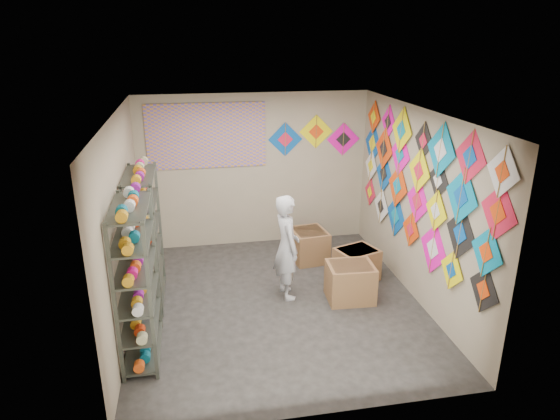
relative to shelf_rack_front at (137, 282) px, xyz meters
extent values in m
plane|color=#282623|center=(1.78, 0.85, -0.95)|extent=(4.50, 4.50, 0.00)
plane|color=tan|center=(1.78, 3.10, 0.40)|extent=(4.00, 0.00, 4.00)
plane|color=tan|center=(1.78, -1.40, 0.40)|extent=(4.00, 0.00, 4.00)
plane|color=tan|center=(-0.22, 0.85, 0.40)|extent=(0.00, 4.50, 4.50)
plane|color=tan|center=(3.78, 0.85, 0.40)|extent=(0.00, 4.50, 4.50)
plane|color=#676057|center=(1.78, 0.85, 1.75)|extent=(4.50, 4.50, 0.00)
cube|color=#4C5147|center=(0.00, 0.00, 0.00)|extent=(0.40, 1.10, 1.90)
cube|color=#4C5147|center=(0.00, 1.30, 0.00)|extent=(0.40, 1.10, 1.90)
cylinder|color=#F9118A|center=(0.00, -0.48, 0.09)|extent=(0.12, 0.10, 0.12)
cylinder|color=#FF5817|center=(0.00, -0.29, 0.09)|extent=(0.12, 0.10, 0.12)
cylinder|color=orange|center=(0.00, -0.10, 0.09)|extent=(0.12, 0.10, 0.12)
cylinder|color=white|center=(0.00, 0.10, 0.09)|extent=(0.12, 0.10, 0.12)
cylinder|color=red|center=(0.00, 0.29, 0.09)|extent=(0.12, 0.10, 0.12)
cylinder|color=#8B1692|center=(0.00, 0.48, 0.09)|extent=(0.12, 0.10, 0.12)
cylinder|color=#C7C48C|center=(0.00, 0.82, 0.09)|extent=(0.12, 0.10, 0.12)
cylinder|color=#0C6885|center=(0.00, 1.01, 0.09)|extent=(0.12, 0.10, 0.12)
cylinder|color=#F9118A|center=(0.00, 1.20, 0.09)|extent=(0.12, 0.10, 0.12)
cylinder|color=#FF5817|center=(0.00, 1.40, 0.09)|extent=(0.12, 0.10, 0.12)
cylinder|color=orange|center=(0.00, 1.59, 0.09)|extent=(0.12, 0.10, 0.12)
cylinder|color=white|center=(0.00, 1.78, 0.09)|extent=(0.12, 0.10, 0.12)
cube|color=black|center=(3.77, -0.95, 0.04)|extent=(0.03, 0.57, 0.57)
cube|color=#FFF10C|center=(3.75, -0.30, -0.04)|extent=(0.03, 0.53, 0.53)
cube|color=#FB0CB0|center=(3.77, 0.23, 0.01)|extent=(0.04, 0.72, 0.72)
cube|color=#EE400B|center=(3.75, 0.90, 0.02)|extent=(0.02, 0.53, 0.53)
cube|color=#0950AB|center=(3.77, 1.48, 0.01)|extent=(0.01, 0.68, 0.68)
cube|color=white|center=(3.75, 2.04, -0.02)|extent=(0.01, 0.59, 0.59)
cube|color=red|center=(3.77, 2.63, 0.04)|extent=(0.01, 0.50, 0.50)
cube|color=#0683AF|center=(3.75, -0.92, 0.48)|extent=(0.04, 0.59, 0.59)
cube|color=black|center=(3.77, -0.36, 0.46)|extent=(0.03, 0.66, 0.66)
cube|color=#FFF10C|center=(3.75, 0.24, 0.54)|extent=(0.01, 0.56, 0.56)
cube|color=#FB0CB0|center=(3.77, 0.81, 0.48)|extent=(0.02, 0.66, 0.66)
cube|color=#EE400B|center=(3.75, 1.47, 0.50)|extent=(0.04, 0.67, 0.67)
cube|color=#0950AB|center=(3.77, 2.07, 0.53)|extent=(0.04, 0.65, 0.65)
cube|color=white|center=(3.75, 2.62, 0.52)|extent=(0.03, 0.53, 0.53)
cube|color=red|center=(3.77, -0.99, 0.96)|extent=(0.03, 0.64, 0.64)
cube|color=#0683AF|center=(3.75, -0.30, 0.91)|extent=(0.04, 0.70, 0.70)
cube|color=black|center=(3.77, 0.30, 0.93)|extent=(0.01, 0.52, 0.52)
cube|color=#FFF10C|center=(3.75, 0.81, 0.92)|extent=(0.02, 0.64, 0.64)
cube|color=#FB0CB0|center=(3.77, 1.50, 0.99)|extent=(0.04, 0.67, 0.67)
cube|color=#EE400B|center=(3.75, 2.10, 0.94)|extent=(0.02, 0.68, 0.68)
cube|color=#0950AB|center=(3.77, 2.65, 0.90)|extent=(0.03, 0.70, 0.70)
cube|color=white|center=(3.75, -0.99, 1.39)|extent=(0.03, 0.56, 0.56)
cube|color=red|center=(3.77, -0.35, 1.39)|extent=(0.04, 0.64, 0.64)
cube|color=#0683AF|center=(3.75, 0.29, 1.32)|extent=(0.04, 0.71, 0.71)
cube|color=black|center=(3.77, 0.80, 1.33)|extent=(0.01, 0.53, 0.53)
cube|color=#FFF10C|center=(3.75, 1.49, 1.35)|extent=(0.04, 0.68, 0.68)
cube|color=#FB0CB0|center=(3.77, 2.04, 1.37)|extent=(0.02, 0.54, 0.54)
cube|color=#EE400B|center=(3.75, 2.63, 1.36)|extent=(0.03, 0.55, 0.55)
cube|color=#0950AB|center=(2.33, 3.09, 0.94)|extent=(0.61, 0.02, 0.61)
cube|color=#FFF10C|center=(2.88, 3.09, 1.06)|extent=(0.60, 0.02, 0.60)
cube|color=#FB0CB0|center=(3.38, 3.09, 0.90)|extent=(0.60, 0.02, 0.60)
cube|color=#6855BA|center=(0.98, 3.08, 1.05)|extent=(2.00, 0.01, 1.10)
imported|color=silver|center=(1.96, 1.06, -0.18)|extent=(0.65, 0.51, 1.54)
cube|color=#9F6F45|center=(2.84, 0.77, -0.68)|extent=(0.68, 0.57, 0.54)
cube|color=#9F6F45|center=(3.13, 1.37, -0.70)|extent=(0.73, 0.67, 0.49)
cube|color=#9F6F45|center=(2.56, 2.17, -0.69)|extent=(0.62, 0.67, 0.53)
camera|label=1|loc=(0.69, -5.31, 2.71)|focal=32.00mm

